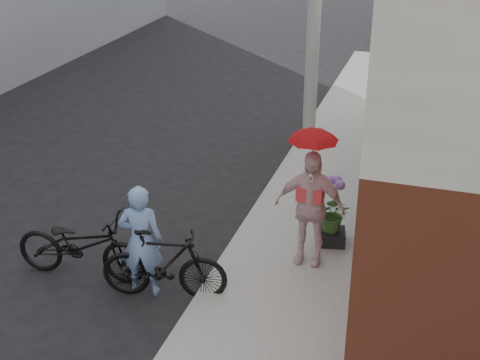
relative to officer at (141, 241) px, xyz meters
The scene contains 10 objects.
ground 0.90m from the officer, 108.42° to the left, with size 80.00×80.00×0.00m, color black.
sidewalk 3.14m from the officer, 48.82° to the left, with size 2.20×24.00×0.12m, color gray.
curb 2.56m from the officer, 69.78° to the left, with size 0.12×24.00×0.12m, color #9E9E99.
officer is the anchor object (origin of this frame).
bike_left 1.08m from the officer, behind, with size 0.71×2.03×1.06m, color black.
bike_right 0.45m from the officer, ahead, with size 0.50×1.78×1.07m, color black.
kimono_woman 2.49m from the officer, 33.72° to the left, with size 1.04×0.43×1.78m, color beige.
parasol 2.83m from the officer, 33.72° to the left, with size 0.69×0.69×0.61m, color red.
planter 3.12m from the officer, 40.54° to the left, with size 0.41×0.41×0.22m, color black.
potted_plant 3.07m from the officer, 40.54° to the left, with size 0.54×0.47×0.60m, color #376729.
Camera 1 is at (3.83, -7.48, 5.53)m, focal length 50.00 mm.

